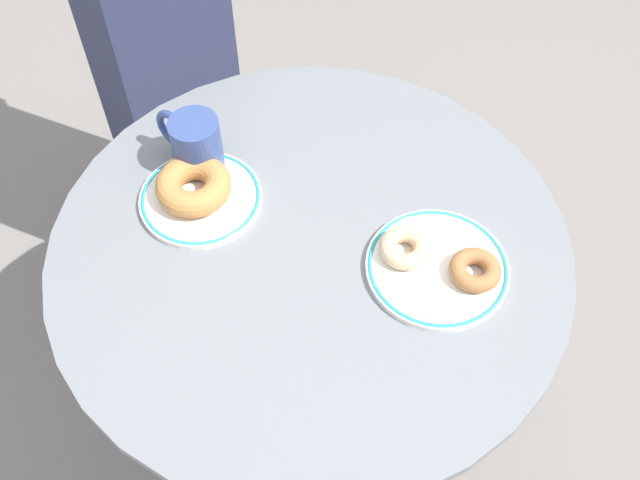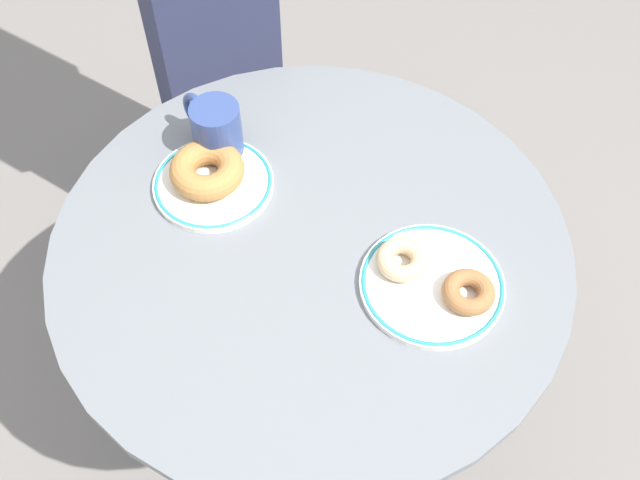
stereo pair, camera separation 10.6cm
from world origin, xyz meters
name	(u,v)px [view 1 (the left image)]	position (x,y,z in m)	size (l,w,h in m)	color
ground_plane	(313,431)	(0.00, 0.00, -0.01)	(7.00, 7.00, 0.02)	gray
cafe_table	(311,320)	(0.00, 0.00, 0.49)	(0.76, 0.76, 0.72)	slate
plate_left	(199,200)	(-0.18, 0.00, 0.72)	(0.18, 0.18, 0.01)	white
plate_right	(437,268)	(0.18, 0.04, 0.72)	(0.20, 0.20, 0.01)	white
donut_old_fashioned	(193,187)	(-0.19, 0.00, 0.75)	(0.11, 0.11, 0.04)	#BC7F42
donut_cinnamon	(475,270)	(0.23, 0.04, 0.74)	(0.07, 0.07, 0.02)	#A36B3D
donut_glazed	(405,248)	(0.13, 0.04, 0.74)	(0.07, 0.07, 0.02)	#E0B789
coffee_mug	(195,144)	(-0.22, 0.06, 0.77)	(0.12, 0.08, 0.10)	#334784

